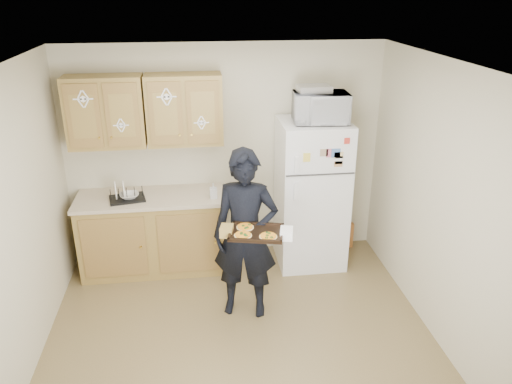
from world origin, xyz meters
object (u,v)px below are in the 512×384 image
at_px(baking_tray, 256,233).
at_px(microwave, 321,108).
at_px(refrigerator, 311,194).
at_px(person, 246,235).
at_px(dish_rack, 127,193).

height_order(baking_tray, microwave, microwave).
distance_m(refrigerator, baking_tray, 1.45).
height_order(person, dish_rack, person).
xyz_separation_m(baking_tray, dish_rack, (-1.26, 1.19, -0.05)).
bearing_deg(microwave, baking_tray, -121.94).
bearing_deg(person, dish_rack, 155.91).
relative_size(refrigerator, person, 1.00).
bearing_deg(dish_rack, refrigerator, 0.27).
xyz_separation_m(refrigerator, baking_tray, (-0.79, -1.20, 0.17)).
distance_m(refrigerator, microwave, 1.01).
height_order(refrigerator, microwave, microwave).
bearing_deg(refrigerator, microwave, -48.41).
bearing_deg(baking_tray, refrigerator, 69.79).
height_order(baking_tray, dish_rack, dish_rack).
relative_size(refrigerator, baking_tray, 3.59).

